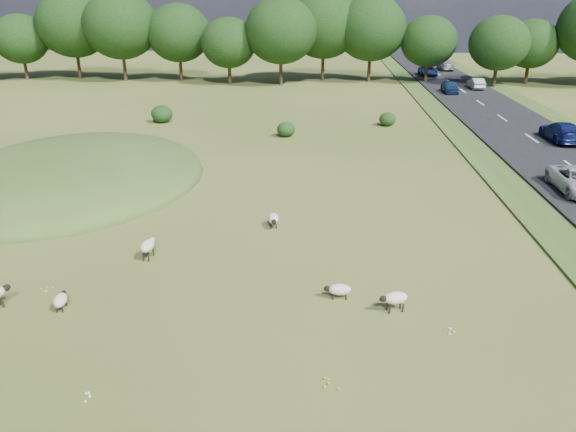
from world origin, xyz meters
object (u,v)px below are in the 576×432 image
(car_1, at_px, (476,83))
(car_4, at_px, (562,132))
(sheep_2, at_px, (395,298))
(sheep_3, at_px, (273,219))
(car_0, at_px, (450,87))
(car_5, at_px, (446,65))
(sheep_4, at_px, (148,246))
(sheep_0, at_px, (61,300))
(car_3, at_px, (428,71))
(sheep_5, at_px, (339,290))

(car_1, bearing_deg, car_4, 90.00)
(sheep_2, distance_m, sheep_3, 9.24)
(car_0, xyz_separation_m, car_5, (3.80, 22.05, 0.05))
(sheep_4, xyz_separation_m, car_1, (25.81, 48.72, 0.30))
(sheep_2, height_order, car_0, car_0)
(car_0, distance_m, car_5, 22.37)
(sheep_0, xyz_separation_m, sheep_4, (1.92, 4.40, 0.22))
(car_5, bearing_deg, car_0, 80.22)
(car_0, height_order, car_5, car_5)
(car_3, bearing_deg, sheep_3, -106.57)
(sheep_3, relative_size, car_0, 0.31)
(sheep_5, bearing_deg, sheep_4, -21.26)
(car_0, distance_m, car_1, 5.01)
(car_1, distance_m, car_3, 12.53)
(car_0, bearing_deg, car_4, -80.75)
(sheep_0, xyz_separation_m, car_4, (27.73, 26.53, 0.62))
(sheep_0, height_order, sheep_4, sheep_4)
(sheep_0, xyz_separation_m, sheep_5, (10.12, 1.41, 0.01))
(car_1, bearing_deg, sheep_5, 71.20)
(car_1, xyz_separation_m, car_5, (0.00, 18.78, 0.08))
(sheep_0, distance_m, sheep_5, 10.22)
(sheep_0, relative_size, car_0, 0.26)
(car_3, bearing_deg, sheep_0, -110.19)
(sheep_0, relative_size, sheep_2, 0.92)
(sheep_3, distance_m, car_5, 66.88)
(sheep_0, distance_m, sheep_4, 4.80)
(sheep_3, bearing_deg, sheep_5, 15.52)
(sheep_2, relative_size, sheep_3, 0.92)
(sheep_4, relative_size, car_5, 0.24)
(sheep_2, relative_size, car_4, 0.22)
(sheep_2, xyz_separation_m, car_1, (15.61, 52.53, 0.35))
(sheep_4, height_order, sheep_5, sheep_4)
(car_1, bearing_deg, sheep_2, 73.45)
(sheep_2, distance_m, car_3, 65.55)
(car_0, distance_m, car_4, 23.64)
(sheep_5, height_order, car_1, car_1)
(sheep_0, bearing_deg, sheep_4, -32.89)
(sheep_3, relative_size, car_3, 0.25)
(sheep_4, relative_size, car_0, 0.30)
(sheep_3, distance_m, car_3, 59.22)
(sheep_5, distance_m, car_3, 65.13)
(car_3, relative_size, car_4, 0.95)
(car_0, height_order, car_3, car_0)
(sheep_2, distance_m, car_5, 73.01)
(car_0, relative_size, car_4, 0.78)
(car_1, xyz_separation_m, car_4, (0.00, -26.60, 0.09))
(sheep_5, relative_size, car_3, 0.22)
(car_4, bearing_deg, sheep_5, 54.97)
(sheep_2, relative_size, sheep_4, 0.95)
(sheep_3, xyz_separation_m, sheep_4, (-5.12, -3.91, 0.16))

